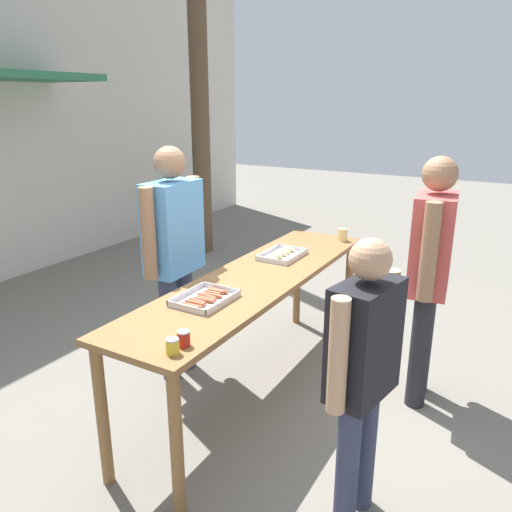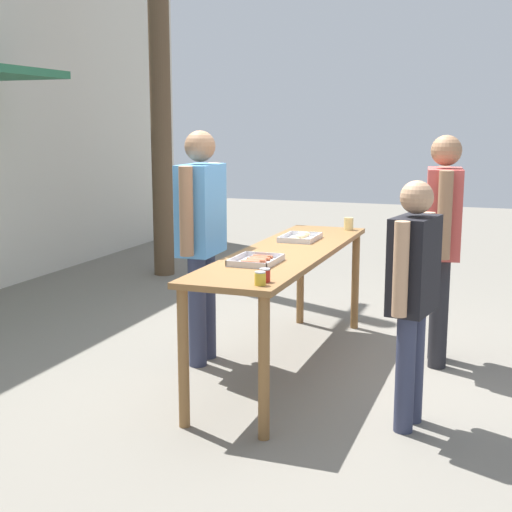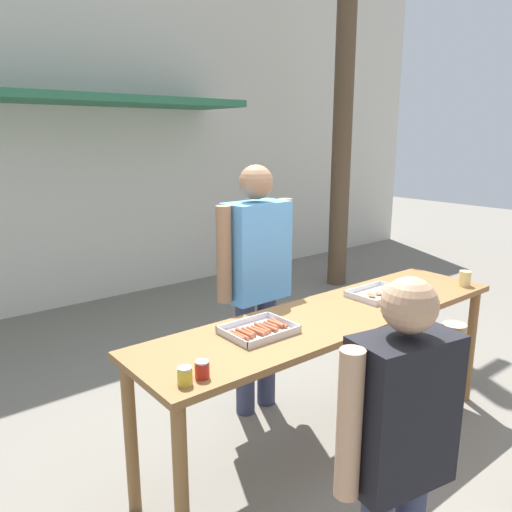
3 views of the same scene
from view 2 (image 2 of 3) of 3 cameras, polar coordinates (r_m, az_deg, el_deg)
name	(u,v)px [view 2 (image 2 of 3)]	position (r m, az deg, el deg)	size (l,w,h in m)	color
ground_plane	(286,367)	(5.67, 2.41, -8.90)	(24.00, 24.00, 0.00)	slate
serving_table	(287,265)	(5.45, 2.48, -0.69)	(2.69, 0.66, 0.94)	brown
food_tray_sausages	(256,261)	(4.91, -0.01, -0.41)	(0.39, 0.30, 0.04)	silver
food_tray_buns	(300,238)	(5.91, 3.54, 1.48)	(0.40, 0.28, 0.05)	silver
condiment_jar_mustard	(260,278)	(4.23, 0.34, -1.81)	(0.07, 0.07, 0.08)	gold
condiment_jar_ketchup	(265,275)	(4.32, 0.70, -1.55)	(0.07, 0.07, 0.08)	#B22319
beer_cup	(349,224)	(6.52, 7.42, 2.58)	(0.09, 0.09, 0.11)	#DBC67A
person_server_behind_table	(201,227)	(5.57, -4.41, 2.31)	(0.67, 0.27, 1.84)	#333851
person_customer_holding_hotdog	(413,284)	(4.45, 12.47, -2.19)	(0.57, 0.29, 1.55)	#333851
person_customer_with_cup	(443,231)	(5.71, 14.70, 1.96)	(0.68, 0.31, 1.80)	#232328
utility_pole	(158,16)	(9.07, -7.82, 18.50)	(1.10, 0.26, 6.20)	brown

